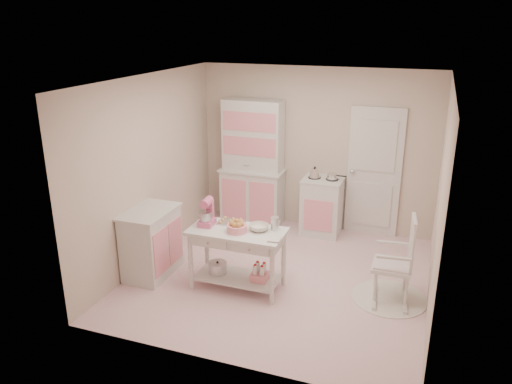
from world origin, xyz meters
TOP-DOWN VIEW (x-y plane):
  - room_shell at (0.00, 0.00)m, footprint 3.84×3.84m
  - door at (0.95, 1.87)m, footprint 0.82×0.05m
  - hutch at (-0.99, 1.66)m, footprint 1.06×0.50m
  - stove at (0.21, 1.61)m, footprint 0.62×0.57m
  - base_cabinet at (-1.63, -0.51)m, footprint 0.54×0.84m
  - lace_rug at (1.45, -0.08)m, footprint 0.92×0.92m
  - rocking_chair at (1.45, -0.08)m, footprint 0.55×0.77m
  - work_table at (-0.42, -0.45)m, footprint 1.20×0.60m
  - stand_mixer at (-0.84, -0.43)m, footprint 0.22×0.30m
  - cookie_tray at (-0.57, -0.27)m, footprint 0.34×0.24m
  - bread_basket at (-0.40, -0.50)m, footprint 0.25×0.25m
  - mixing_bowl at (-0.16, -0.37)m, footprint 0.25×0.25m
  - metal_pitcher at (0.02, -0.29)m, footprint 0.10×0.10m
  - recipe_book at (0.03, -0.57)m, footprint 0.17×0.21m

SIDE VIEW (x-z plane):
  - lace_rug at x=1.45m, z-range 0.00..0.01m
  - work_table at x=-0.42m, z-range 0.00..0.80m
  - stove at x=0.21m, z-range 0.00..0.92m
  - base_cabinet at x=-1.63m, z-range 0.00..0.92m
  - rocking_chair at x=1.45m, z-range 0.00..1.10m
  - cookie_tray at x=-0.57m, z-range 0.80..0.82m
  - recipe_book at x=0.03m, z-range 0.80..0.82m
  - mixing_bowl at x=-0.16m, z-range 0.80..0.88m
  - bread_basket at x=-0.40m, z-range 0.80..0.89m
  - metal_pitcher at x=0.02m, z-range 0.80..0.97m
  - stand_mixer at x=-0.84m, z-range 0.80..1.14m
  - door at x=0.95m, z-range 0.00..2.04m
  - hutch at x=-0.99m, z-range 0.00..2.08m
  - room_shell at x=0.00m, z-range 0.34..2.96m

